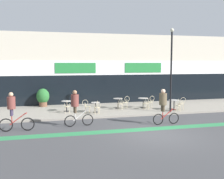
# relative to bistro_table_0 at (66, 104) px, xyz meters

# --- Properties ---
(ground_plane) EXTENTS (120.00, 120.00, 0.00)m
(ground_plane) POSITION_rel_bistro_table_0_xyz_m (3.96, -6.85, -0.65)
(ground_plane) COLOR #424244
(sidewalk_slab) EXTENTS (40.00, 5.50, 0.12)m
(sidewalk_slab) POSITION_rel_bistro_table_0_xyz_m (3.96, 0.40, -0.59)
(sidewalk_slab) COLOR gray
(sidewalk_slab) RESTS_ON ground
(storefront_facade) EXTENTS (40.00, 4.06, 5.98)m
(storefront_facade) POSITION_rel_bistro_table_0_xyz_m (3.96, 5.12, 2.32)
(storefront_facade) COLOR beige
(storefront_facade) RESTS_ON ground
(bike_lane_stripe) EXTENTS (36.00, 0.70, 0.01)m
(bike_lane_stripe) POSITION_rel_bistro_table_0_xyz_m (3.96, -5.64, -0.65)
(bike_lane_stripe) COLOR #2D844C
(bike_lane_stripe) RESTS_ON ground
(bistro_table_0) EXTENTS (0.71, 0.71, 0.74)m
(bistro_table_0) POSITION_rel_bistro_table_0_xyz_m (0.00, 0.00, 0.00)
(bistro_table_0) COLOR black
(bistro_table_0) RESTS_ON sidewalk_slab
(bistro_table_1) EXTENTS (0.62, 0.62, 0.70)m
(bistro_table_1) POSITION_rel_bistro_table_0_xyz_m (1.93, -0.84, -0.04)
(bistro_table_1) COLOR black
(bistro_table_1) RESTS_ON sidewalk_slab
(bistro_table_2) EXTENTS (0.70, 0.70, 0.76)m
(bistro_table_2) POSITION_rel_bistro_table_0_xyz_m (3.86, 0.31, 0.01)
(bistro_table_2) COLOR black
(bistro_table_2) RESTS_ON sidewalk_slab
(bistro_table_3) EXTENTS (0.75, 0.75, 0.76)m
(bistro_table_3) POSITION_rel_bistro_table_0_xyz_m (5.76, 0.01, 0.01)
(bistro_table_3) COLOR black
(bistro_table_3) RESTS_ON sidewalk_slab
(bistro_table_4) EXTENTS (0.76, 0.76, 0.73)m
(bistro_table_4) POSITION_rel_bistro_table_0_xyz_m (7.64, -1.31, -0.01)
(bistro_table_4) COLOR black
(bistro_table_4) RESTS_ON sidewalk_slab
(cafe_chair_0_near) EXTENTS (0.42, 0.59, 0.90)m
(cafe_chair_0_near) POSITION_rel_bistro_table_0_xyz_m (-0.00, -0.63, -0.02)
(cafe_chair_0_near) COLOR beige
(cafe_chair_0_near) RESTS_ON sidewalk_slab
(cafe_chair_1_near) EXTENTS (0.42, 0.58, 0.90)m
(cafe_chair_1_near) POSITION_rel_bistro_table_0_xyz_m (1.93, -1.46, -0.02)
(cafe_chair_1_near) COLOR beige
(cafe_chair_1_near) RESTS_ON sidewalk_slab
(cafe_chair_1_side) EXTENTS (0.58, 0.41, 0.90)m
(cafe_chair_1_side) POSITION_rel_bistro_table_0_xyz_m (1.30, -0.84, -0.02)
(cafe_chair_1_side) COLOR beige
(cafe_chair_1_side) RESTS_ON sidewalk_slab
(cafe_chair_2_near) EXTENTS (0.44, 0.59, 0.90)m
(cafe_chair_2_near) POSITION_rel_bistro_table_0_xyz_m (3.86, -0.31, -0.02)
(cafe_chair_2_near) COLOR beige
(cafe_chair_2_near) RESTS_ON sidewalk_slab
(cafe_chair_2_side) EXTENTS (0.59, 0.43, 0.90)m
(cafe_chair_2_side) POSITION_rel_bistro_table_0_xyz_m (4.48, 0.32, -0.02)
(cafe_chair_2_side) COLOR beige
(cafe_chair_2_side) RESTS_ON sidewalk_slab
(cafe_chair_3_near) EXTENTS (0.43, 0.59, 0.90)m
(cafe_chair_3_near) POSITION_rel_bistro_table_0_xyz_m (5.76, -0.61, -0.02)
(cafe_chair_3_near) COLOR beige
(cafe_chair_3_near) RESTS_ON sidewalk_slab
(cafe_chair_3_side) EXTENTS (0.59, 0.44, 0.90)m
(cafe_chair_3_side) POSITION_rel_bistro_table_0_xyz_m (6.38, 0.02, -0.02)
(cafe_chair_3_side) COLOR beige
(cafe_chair_3_side) RESTS_ON sidewalk_slab
(cafe_chair_4_near) EXTENTS (0.45, 0.60, 0.90)m
(cafe_chair_4_near) POSITION_rel_bistro_table_0_xyz_m (7.63, -1.94, -0.02)
(cafe_chair_4_near) COLOR beige
(cafe_chair_4_near) RESTS_ON sidewalk_slab
(cafe_chair_4_side) EXTENTS (0.60, 0.45, 0.90)m
(cafe_chair_4_side) POSITION_rel_bistro_table_0_xyz_m (8.26, -1.32, -0.02)
(cafe_chair_4_side) COLOR beige
(cafe_chair_4_side) RESTS_ON sidewalk_slab
(planter_pot) EXTENTS (0.98, 0.98, 1.41)m
(planter_pot) POSITION_rel_bistro_table_0_xyz_m (-1.63, 2.59, 0.22)
(planter_pot) COLOR brown
(planter_pot) RESTS_ON sidewalk_slab
(lamp_post) EXTENTS (0.26, 0.26, 5.74)m
(lamp_post) POSITION_rel_bistro_table_0_xyz_m (6.98, -2.05, 2.75)
(lamp_post) COLOR black
(lamp_post) RESTS_ON sidewalk_slab
(cyclist_0) EXTENTS (1.64, 0.54, 2.03)m
(cyclist_0) POSITION_rel_bistro_table_0_xyz_m (0.23, -4.08, 0.54)
(cyclist_0) COLOR black
(cyclist_0) RESTS_ON ground
(cyclist_1) EXTENTS (1.65, 0.49, 2.06)m
(cyclist_1) POSITION_rel_bistro_table_0_xyz_m (5.14, -4.87, 0.56)
(cyclist_1) COLOR black
(cyclist_1) RESTS_ON ground
(cyclist_2) EXTENTS (1.77, 0.48, 2.04)m
(cyclist_2) POSITION_rel_bistro_table_0_xyz_m (-3.03, -4.38, 0.49)
(cyclist_2) COLOR black
(cyclist_2) RESTS_ON ground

